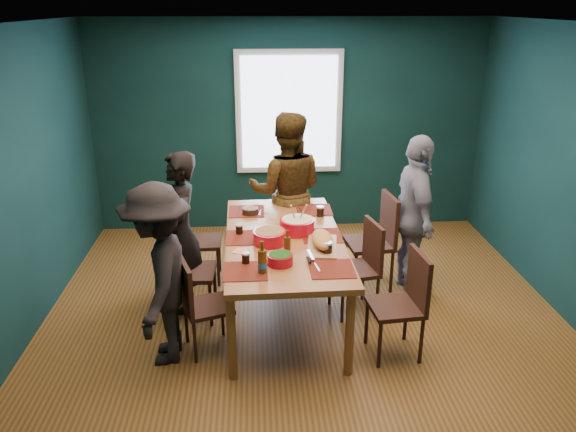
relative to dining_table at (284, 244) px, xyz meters
name	(u,v)px	position (x,y,z in m)	size (l,w,h in m)	color
room	(304,177)	(0.19, 0.09, 0.63)	(5.01, 5.01, 2.71)	brown
dining_table	(284,244)	(0.00, 0.00, 0.00)	(1.12, 2.17, 0.81)	brown
chair_left_far	(193,234)	(-0.94, 0.78, -0.20)	(0.42, 0.42, 0.92)	#331711
chair_left_mid	(181,263)	(-0.97, 0.01, -0.17)	(0.46, 0.46, 0.97)	#331711
chair_left_near	(198,300)	(-0.76, -0.58, -0.24)	(0.49, 0.49, 0.86)	#331711
chair_right_far	(378,234)	(1.02, 0.54, -0.15)	(0.51, 0.51, 1.01)	#331711
chair_right_mid	(363,260)	(0.76, 0.03, -0.20)	(0.49, 0.49, 0.92)	#331711
chair_right_near	(406,297)	(0.99, -0.71, -0.19)	(0.47, 0.47, 0.93)	#331711
person_far_left	(181,233)	(-0.98, 0.20, 0.06)	(0.58, 0.38, 1.59)	black
person_back	(287,192)	(0.09, 1.11, 0.15)	(0.86, 0.67, 1.78)	black
person_right	(415,216)	(1.35, 0.41, 0.10)	(0.98, 0.41, 1.66)	silver
person_near_left	(160,275)	(-1.05, -0.65, 0.04)	(1.01, 0.58, 1.56)	black
bowl_salad	(270,237)	(-0.14, -0.14, 0.14)	(0.30, 0.30, 0.12)	red
bowl_dumpling	(297,225)	(0.13, 0.11, 0.15)	(0.33, 0.33, 0.31)	red
bowl_herbs	(280,259)	(-0.06, -0.58, 0.13)	(0.22, 0.22, 0.09)	red
cutting_board	(322,241)	(0.32, -0.26, 0.14)	(0.33, 0.65, 0.14)	tan
small_bowl	(250,211)	(-0.31, 0.63, 0.11)	(0.16, 0.16, 0.07)	black
beer_bottle_a	(262,262)	(-0.21, -0.73, 0.18)	(0.08, 0.08, 0.28)	#4D300D
beer_bottle_b	(287,245)	(0.01, -0.39, 0.17)	(0.06, 0.06, 0.23)	#4D300D
cola_glass_a	(246,258)	(-0.35, -0.54, 0.13)	(0.07, 0.07, 0.10)	black
cola_glass_b	(328,248)	(0.36, -0.41, 0.14)	(0.08, 0.08, 0.12)	black
cola_glass_c	(320,211)	(0.40, 0.52, 0.14)	(0.08, 0.08, 0.11)	black
cola_glass_d	(239,229)	(-0.42, 0.10, 0.13)	(0.07, 0.07, 0.10)	black
napkin_a	(324,235)	(0.38, 0.02, 0.08)	(0.13, 0.13, 0.00)	#FF896B
napkin_b	(241,251)	(-0.40, -0.30, 0.08)	(0.12, 0.12, 0.00)	#FF896B
napkin_c	(335,266)	(0.39, -0.64, 0.08)	(0.12, 0.12, 0.00)	#FF896B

